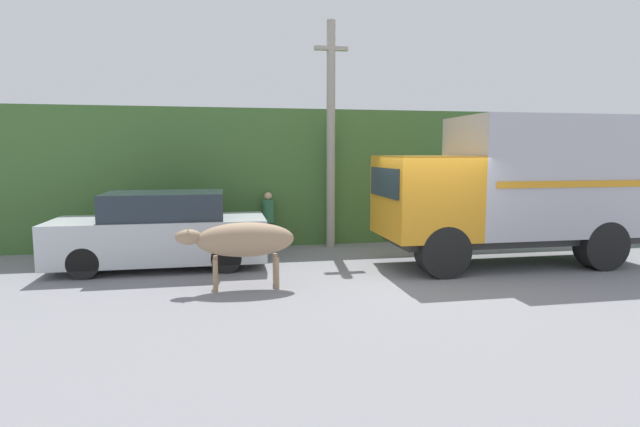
# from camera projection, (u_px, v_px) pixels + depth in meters

# --- Properties ---
(ground_plane) EXTENTS (60.00, 60.00, 0.00)m
(ground_plane) POSITION_uv_depth(u_px,v_px,m) (426.00, 278.00, 10.44)
(ground_plane) COLOR gray
(hillside_embankment) EXTENTS (32.00, 6.13, 3.81)m
(hillside_embankment) POSITION_uv_depth(u_px,v_px,m) (345.00, 173.00, 17.29)
(hillside_embankment) COLOR #426B33
(hillside_embankment) RESTS_ON ground_plane
(cargo_truck) EXTENTS (6.11, 2.23, 3.42)m
(cargo_truck) POSITION_uv_depth(u_px,v_px,m) (519.00, 185.00, 11.52)
(cargo_truck) COLOR #2D2D2D
(cargo_truck) RESTS_ON ground_plane
(brown_cow) EXTENTS (2.23, 0.66, 1.28)m
(brown_cow) POSITION_uv_depth(u_px,v_px,m) (243.00, 240.00, 9.52)
(brown_cow) COLOR #9E7F60
(brown_cow) RESTS_ON ground_plane
(parked_suv) EXTENTS (4.68, 1.87, 1.72)m
(parked_suv) POSITION_uv_depth(u_px,v_px,m) (162.00, 231.00, 11.30)
(parked_suv) COLOR silver
(parked_suv) RESTS_ON ground_plane
(pedestrian_on_hill) EXTENTS (0.34, 0.34, 1.54)m
(pedestrian_on_hill) POSITION_uv_depth(u_px,v_px,m) (268.00, 218.00, 13.61)
(pedestrian_on_hill) COLOR #38332D
(pedestrian_on_hill) RESTS_ON ground_plane
(utility_pole) EXTENTS (0.90, 0.23, 6.10)m
(utility_pole) POSITION_uv_depth(u_px,v_px,m) (331.00, 132.00, 13.55)
(utility_pole) COLOR #9E998E
(utility_pole) RESTS_ON ground_plane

